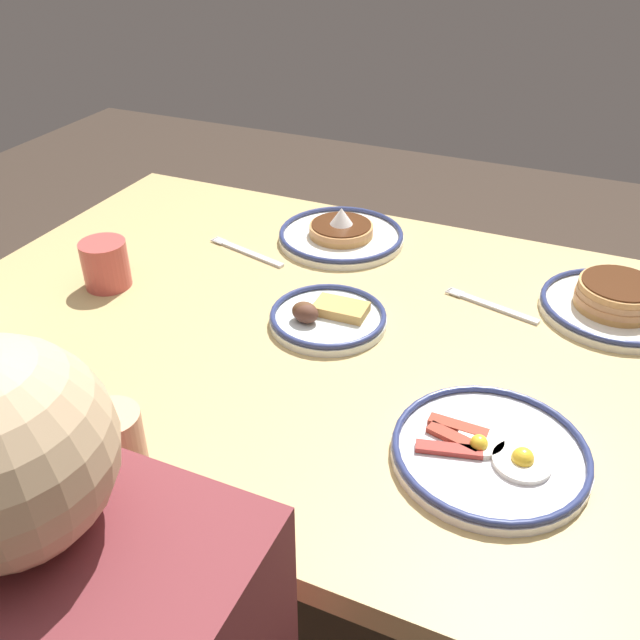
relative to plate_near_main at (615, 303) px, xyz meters
name	(u,v)px	position (x,y,z in m)	size (l,w,h in m)	color
ground_plane	(328,590)	(0.45, 0.25, -0.77)	(6.00, 6.00, 0.00)	#3D3026
dining_table	(331,359)	(0.45, 0.25, -0.09)	(1.46, 0.99, 0.75)	tan
plate_near_main	(615,303)	(0.00, 0.00, 0.00)	(0.26, 0.26, 0.06)	silver
plate_center_pancakes	(490,452)	(0.13, 0.46, -0.01)	(0.27, 0.27, 0.04)	white
plate_far_companion	(341,234)	(0.57, -0.07, -0.01)	(0.27, 0.27, 0.08)	white
plate_far_side	(327,317)	(0.47, 0.24, -0.01)	(0.21, 0.21, 0.05)	white
coffee_mug	(106,263)	(0.91, 0.29, 0.03)	(0.09, 0.12, 0.09)	#BF4C47
fork_near	(491,306)	(0.21, 0.07, -0.02)	(0.18, 0.06, 0.01)	silver
fork_far	(246,252)	(0.73, 0.06, -0.02)	(0.20, 0.07, 0.01)	silver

